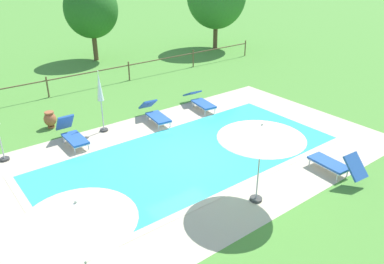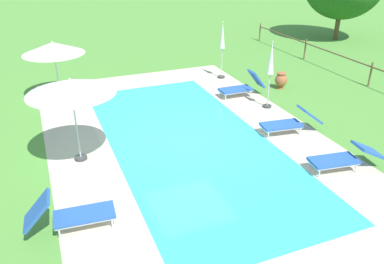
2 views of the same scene
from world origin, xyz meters
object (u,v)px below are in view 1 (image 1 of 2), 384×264
Objects in this scene: sun_lounger_north_far at (72,134)px; sun_lounger_north_end at (155,114)px; patio_umbrella_open_foreground at (262,132)px; terracotta_urn_near_fence at (50,119)px; patio_umbrella_closed_row_mid_west at (100,92)px; sun_lounger_north_near_steps at (200,101)px; tree_centre at (91,9)px; sun_lounger_north_mid at (336,164)px; patio_umbrella_open_by_bench at (77,212)px.

sun_lounger_north_end is (3.54, -0.17, -0.02)m from sun_lounger_north_far.
sun_lounger_north_far is 7.47m from patio_umbrella_open_foreground.
terracotta_urn_near_fence is at bearing 108.63° from patio_umbrella_open_foreground.
sun_lounger_north_near_steps is at bearing -5.55° from patio_umbrella_closed_row_mid_west.
tree_centre reaches higher than patio_umbrella_open_foreground.
sun_lounger_north_mid is at bearing -60.15° from patio_umbrella_closed_row_mid_west.
sun_lounger_north_far reaches higher than sun_lounger_north_near_steps.
patio_umbrella_open_foreground is 7.18m from patio_umbrella_closed_row_mid_west.
tree_centre is (8.38, 17.60, 1.22)m from patio_umbrella_open_by_bench.
sun_lounger_north_end is at bearing -29.76° from terracotta_urn_near_fence.
sun_lounger_north_end is 2.97× the size of terracotta_urn_near_fence.
sun_lounger_north_near_steps is 10.84m from patio_umbrella_open_by_bench.
sun_lounger_north_near_steps is 4.78m from patio_umbrella_closed_row_mid_west.
sun_lounger_north_near_steps is 7.17m from sun_lounger_north_mid.
sun_lounger_north_near_steps is 7.56m from patio_umbrella_open_foreground.
patio_umbrella_open_by_bench reaches higher than sun_lounger_north_far.
tree_centre is at bearing 61.08° from sun_lounger_north_far.
sun_lounger_north_end is 0.83× the size of patio_umbrella_closed_row_mid_west.
patio_umbrella_open_foreground is 5.16m from patio_umbrella_open_by_bench.
patio_umbrella_closed_row_mid_west reaches higher than terracotta_urn_near_fence.
tree_centre is at bearing 77.45° from sun_lounger_north_end.
patio_umbrella_open_by_bench is at bearing -118.20° from patio_umbrella_closed_row_mid_west.
sun_lounger_north_far is 0.76× the size of patio_umbrella_open_foreground.
patio_umbrella_open_foreground reaches higher than terracotta_urn_near_fence.
patio_umbrella_open_foreground is (-3.02, 0.58, 1.80)m from sun_lounger_north_mid.
patio_umbrella_open_by_bench is at bearing -104.46° from terracotta_urn_near_fence.
patio_umbrella_closed_row_mid_west is 11.56m from tree_centre.
tree_centre reaches higher than patio_umbrella_open_by_bench.
patio_umbrella_open_by_bench reaches higher than sun_lounger_north_end.
sun_lounger_north_far is at bearing 177.32° from sun_lounger_north_end.
sun_lounger_north_far is at bearing -118.92° from tree_centre.
sun_lounger_north_mid is 9.30m from sun_lounger_north_far.
sun_lounger_north_end reaches higher than terracotta_urn_near_fence.
tree_centre is (3.22, 17.53, 1.04)m from patio_umbrella_open_foreground.
sun_lounger_north_mid is at bearing -90.64° from tree_centre.
sun_lounger_north_near_steps is at bearing -18.48° from terracotta_urn_near_fence.
sun_lounger_north_near_steps is at bearing -89.94° from tree_centre.
patio_umbrella_closed_row_mid_west is at bearing 174.45° from sun_lounger_north_near_steps.
patio_umbrella_open_by_bench is at bearing -141.58° from sun_lounger_north_near_steps.
terracotta_urn_near_fence is at bearing 94.31° from sun_lounger_north_far.
sun_lounger_north_near_steps is at bearing 1.23° from sun_lounger_north_end.
patio_umbrella_open_by_bench is (-5.16, -0.07, -0.18)m from patio_umbrella_open_foreground.
tree_centre is (4.57, 10.50, 1.59)m from patio_umbrella_closed_row_mid_west.
sun_lounger_north_end is (-2.24, 7.11, -0.02)m from sun_lounger_north_mid.
sun_lounger_north_far is 3.54m from sun_lounger_north_end.
patio_umbrella_open_by_bench is 9.14m from terracotta_urn_near_fence.
patio_umbrella_open_by_bench is (-8.17, 0.51, 1.62)m from sun_lounger_north_mid.
sun_lounger_north_mid is 0.38× the size of tree_centre.
sun_lounger_north_mid is at bearing -57.25° from terracotta_urn_near_fence.
sun_lounger_north_end is at bearing -178.77° from sun_lounger_north_near_steps.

